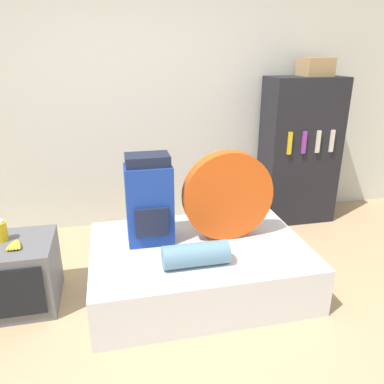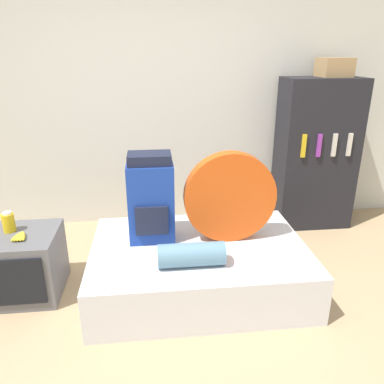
% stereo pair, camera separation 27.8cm
% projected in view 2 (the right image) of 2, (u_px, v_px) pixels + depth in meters
% --- Properties ---
extents(ground_plane, '(16.00, 16.00, 0.00)m').
position_uv_depth(ground_plane, '(185.00, 343.00, 2.49)').
color(ground_plane, tan).
extents(wall_back, '(8.00, 0.05, 2.60)m').
position_uv_depth(wall_back, '(166.00, 104.00, 3.92)').
color(wall_back, silver).
rests_on(wall_back, ground_plane).
extents(bed, '(1.69, 1.17, 0.38)m').
position_uv_depth(bed, '(199.00, 266.00, 3.04)').
color(bed, silver).
rests_on(bed, ground_plane).
extents(backpack, '(0.36, 0.27, 0.72)m').
position_uv_depth(backpack, '(151.00, 199.00, 2.94)').
color(backpack, navy).
rests_on(backpack, bed).
extents(tent_bag, '(0.73, 0.12, 0.73)m').
position_uv_depth(tent_bag, '(230.00, 197.00, 2.94)').
color(tent_bag, '#D14C14').
rests_on(tent_bag, bed).
extents(sleeping_roll, '(0.48, 0.17, 0.17)m').
position_uv_depth(sleeping_roll, '(191.00, 255.00, 2.65)').
color(sleeping_roll, '#5B849E').
rests_on(sleeping_roll, bed).
extents(television, '(0.52, 0.56, 0.52)m').
position_uv_depth(television, '(26.00, 264.00, 2.93)').
color(television, '#5B5B60').
rests_on(television, ground_plane).
extents(canister, '(0.09, 0.09, 0.16)m').
position_uv_depth(canister, '(9.00, 222.00, 2.87)').
color(canister, gold).
rests_on(canister, television).
extents(banana_bunch, '(0.12, 0.15, 0.03)m').
position_uv_depth(banana_bunch, '(20.00, 236.00, 2.78)').
color(banana_bunch, yellow).
rests_on(banana_bunch, television).
extents(bookshelf, '(0.79, 0.45, 1.58)m').
position_uv_depth(bookshelf, '(316.00, 155.00, 3.98)').
color(bookshelf, black).
rests_on(bookshelf, ground_plane).
extents(cardboard_box, '(0.30, 0.29, 0.18)m').
position_uv_depth(cardboard_box, '(334.00, 67.00, 3.71)').
color(cardboard_box, '#A88456').
rests_on(cardboard_box, bookshelf).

